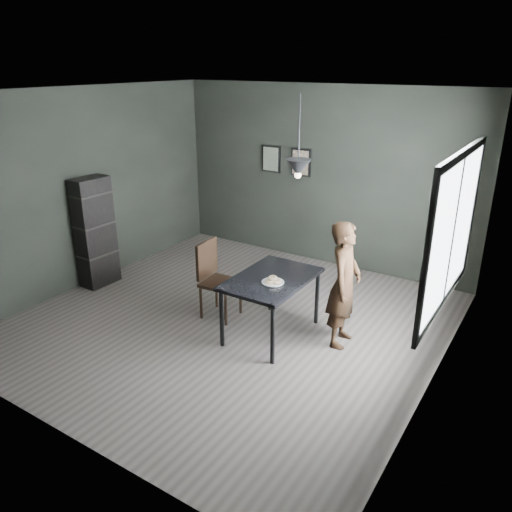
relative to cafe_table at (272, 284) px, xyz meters
The scene contains 13 objects.
ground 0.90m from the cafe_table, behind, with size 5.00×5.00×0.00m, color #393431.
back_wall 2.67m from the cafe_table, 103.50° to the left, with size 5.00×0.10×2.80m, color black.
ceiling 2.21m from the cafe_table, behind, with size 5.00×5.00×0.02m.
window_assembly 2.10m from the cafe_table, ahead, with size 0.04×1.96×1.56m.
cafe_table is the anchor object (origin of this frame).
white_plate 0.18m from the cafe_table, 54.69° to the right, with size 0.23×0.23×0.01m, color white.
donut_pile 0.20m from the cafe_table, 54.69° to the right, with size 0.17×0.18×0.08m.
woman 0.84m from the cafe_table, 19.63° to the left, with size 0.54×0.36×1.49m, color black.
wood_chair 0.89m from the cafe_table, behind, with size 0.46×0.46×1.00m.
shelf_unit 2.92m from the cafe_table, behind, with size 0.30×0.53×1.60m, color black.
pendant_lamp 1.41m from the cafe_table, 21.80° to the left, with size 0.28×0.28×0.86m.
framed_print_left 3.03m from the cafe_table, 121.30° to the left, with size 0.34×0.04×0.44m.
framed_print_right 2.80m from the cafe_table, 111.06° to the left, with size 0.34×0.04×0.44m.
Camera 1 is at (3.31, -4.58, 3.12)m, focal length 35.00 mm.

